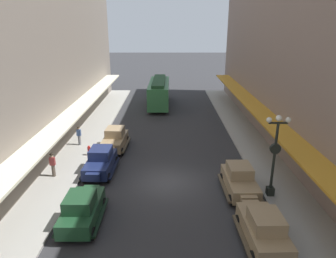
% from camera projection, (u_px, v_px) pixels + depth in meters
% --- Properties ---
extents(ground_plane, '(200.00, 200.00, 0.00)m').
position_uv_depth(ground_plane, '(168.00, 182.00, 21.03)').
color(ground_plane, '#2D2D30').
extents(sidewalk_left, '(3.00, 60.00, 0.15)m').
position_uv_depth(sidewalk_left, '(58.00, 181.00, 21.02)').
color(sidewalk_left, '#99968E').
rests_on(sidewalk_left, ground).
extents(sidewalk_right, '(3.00, 60.00, 0.15)m').
position_uv_depth(sidewalk_right, '(278.00, 181.00, 21.00)').
color(sidewalk_right, '#99968E').
rests_on(sidewalk_right, ground).
extents(parked_car_0, '(2.23, 4.29, 1.84)m').
position_uv_depth(parked_car_0, '(101.00, 161.00, 22.09)').
color(parked_car_0, '#19234C').
rests_on(parked_car_0, ground).
extents(parked_car_1, '(2.22, 4.29, 1.84)m').
position_uv_depth(parked_car_1, '(240.00, 180.00, 19.43)').
color(parked_car_1, '#997F5B').
rests_on(parked_car_1, ground).
extents(parked_car_2, '(2.25, 4.30, 1.84)m').
position_uv_depth(parked_car_2, '(264.00, 228.00, 14.83)').
color(parked_car_2, '#997F5B').
rests_on(parked_car_2, ground).
extents(parked_car_3, '(2.15, 4.26, 1.84)m').
position_uv_depth(parked_car_3, '(82.00, 208.00, 16.42)').
color(parked_car_3, '#193D23').
rests_on(parked_car_3, ground).
extents(parked_car_4, '(2.30, 4.32, 1.84)m').
position_uv_depth(parked_car_4, '(115.00, 139.00, 26.35)').
color(parked_car_4, '#997F5B').
rests_on(parked_car_4, ground).
extents(streetcar, '(2.61, 9.62, 3.46)m').
position_uv_depth(streetcar, '(160.00, 91.00, 40.12)').
color(streetcar, '#33723F').
rests_on(streetcar, ground).
extents(lamp_post_with_clock, '(1.42, 0.44, 5.16)m').
position_uv_depth(lamp_post_with_clock, '(275.00, 153.00, 18.33)').
color(lamp_post_with_clock, black).
rests_on(lamp_post_with_clock, sidewalk_right).
extents(fire_hydrant, '(0.24, 0.24, 0.82)m').
position_uv_depth(fire_hydrant, '(90.00, 150.00, 24.92)').
color(fire_hydrant, '#B21E19').
rests_on(fire_hydrant, sidewalk_left).
extents(pedestrian_0, '(0.36, 0.28, 1.67)m').
position_uv_depth(pedestrian_0, '(80.00, 135.00, 26.91)').
color(pedestrian_0, slate).
rests_on(pedestrian_0, sidewalk_left).
extents(pedestrian_1, '(0.36, 0.28, 1.67)m').
position_uv_depth(pedestrian_1, '(53.00, 165.00, 21.32)').
color(pedestrian_1, '#4C4238').
rests_on(pedestrian_1, sidewalk_left).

